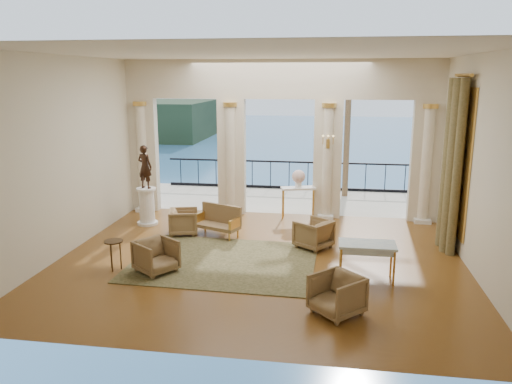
% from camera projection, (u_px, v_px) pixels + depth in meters
% --- Properties ---
extents(floor, '(9.00, 9.00, 0.00)m').
position_uv_depth(floor, '(260.00, 261.00, 11.18)').
color(floor, '#45280C').
rests_on(floor, ground).
extents(room_walls, '(9.00, 9.00, 9.00)m').
position_uv_depth(room_walls, '(251.00, 139.00, 9.45)').
color(room_walls, beige).
rests_on(room_walls, ground).
extents(arcade, '(9.00, 0.56, 4.50)m').
position_uv_depth(arcade, '(279.00, 128.00, 14.27)').
color(arcade, beige).
rests_on(arcade, ground).
extents(terrace, '(10.00, 3.60, 0.10)m').
position_uv_depth(terrace, '(285.00, 201.00, 16.77)').
color(terrace, '#AEA58E').
rests_on(terrace, ground).
extents(balustrade, '(9.00, 0.06, 1.03)m').
position_uv_depth(balustrade, '(289.00, 178.00, 18.21)').
color(balustrade, black).
rests_on(balustrade, terrace).
extents(palm_tree, '(2.00, 2.00, 4.50)m').
position_uv_depth(palm_tree, '(350.00, 74.00, 16.31)').
color(palm_tree, '#4C3823').
rests_on(palm_tree, terrace).
extents(headland, '(22.00, 18.00, 6.00)m').
position_uv_depth(headland, '(144.00, 119.00, 83.69)').
color(headland, black).
rests_on(headland, sea).
extents(sea, '(160.00, 160.00, 0.00)m').
position_uv_depth(sea, '(321.00, 149.00, 70.29)').
color(sea, teal).
rests_on(sea, ground).
extents(curtain, '(0.33, 1.40, 4.09)m').
position_uv_depth(curtain, '(452.00, 165.00, 11.53)').
color(curtain, '#4D4A27').
rests_on(curtain, ground).
extents(window_frame, '(0.04, 1.60, 3.40)m').
position_uv_depth(window_frame, '(461.00, 162.00, 11.48)').
color(window_frame, gold).
rests_on(window_frame, room_walls).
extents(wall_sconce, '(0.30, 0.11, 0.33)m').
position_uv_depth(wall_sconce, '(328.00, 143.00, 13.84)').
color(wall_sconce, gold).
rests_on(wall_sconce, arcade).
extents(rug, '(4.08, 3.21, 0.02)m').
position_uv_depth(rug, '(224.00, 262.00, 11.08)').
color(rug, '#2E3518').
rests_on(rug, ground).
extents(armchair_a, '(1.00, 1.02, 0.77)m').
position_uv_depth(armchair_a, '(156.00, 255.00, 10.45)').
color(armchair_a, '#4F3D26').
rests_on(armchair_a, ground).
extents(armchair_b, '(1.04, 1.04, 0.78)m').
position_uv_depth(armchair_b, '(337.00, 293.00, 8.59)').
color(armchair_b, '#4F3D26').
rests_on(armchair_b, ground).
extents(armchair_c, '(1.00, 1.01, 0.76)m').
position_uv_depth(armchair_c, '(313.00, 232.00, 11.93)').
color(armchair_c, '#4F3D26').
rests_on(armchair_c, ground).
extents(armchair_d, '(0.82, 0.86, 0.74)m').
position_uv_depth(armchair_d, '(184.00, 221.00, 12.97)').
color(armchair_d, '#4F3D26').
rests_on(armchair_d, ground).
extents(settee, '(1.30, 0.92, 0.80)m').
position_uv_depth(settee, '(219.00, 221.00, 12.87)').
color(settee, '#4F3D26').
rests_on(settee, ground).
extents(game_table, '(1.13, 0.62, 0.78)m').
position_uv_depth(game_table, '(367.00, 247.00, 9.98)').
color(game_table, '#ACC8D8').
rests_on(game_table, ground).
extents(pedestal, '(0.57, 0.57, 1.04)m').
position_uv_depth(pedestal, '(147.00, 207.00, 13.80)').
color(pedestal, silver).
rests_on(pedestal, ground).
extents(statue, '(0.50, 0.40, 1.19)m').
position_uv_depth(statue, '(145.00, 167.00, 13.55)').
color(statue, black).
rests_on(statue, pedestal).
extents(console_table, '(1.04, 0.65, 0.93)m').
position_uv_depth(console_table, '(298.00, 193.00, 14.33)').
color(console_table, silver).
rests_on(console_table, ground).
extents(urn, '(0.38, 0.38, 0.50)m').
position_uv_depth(urn, '(299.00, 177.00, 14.23)').
color(urn, white).
rests_on(urn, console_table).
extents(side_table, '(0.40, 0.40, 0.65)m').
position_uv_depth(side_table, '(114.00, 245.00, 10.53)').
color(side_table, black).
rests_on(side_table, ground).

